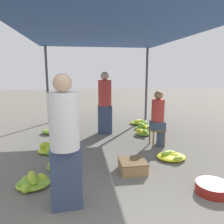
{
  "coord_description": "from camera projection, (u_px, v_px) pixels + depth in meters",
  "views": [
    {
      "loc": [
        -0.7,
        -1.71,
        1.78
      ],
      "look_at": [
        0.0,
        2.86,
        0.91
      ],
      "focal_mm": 35.0,
      "sensor_mm": 36.0,
      "label": 1
    }
  ],
  "objects": [
    {
      "name": "canopy_post_back_left",
      "position": [
        47.0,
        85.0,
        7.36
      ],
      "size": [
        0.08,
        0.08,
        2.59
      ],
      "primitive_type": "cylinder",
      "color": "#4C4C51",
      "rests_on": "ground"
    },
    {
      "name": "canopy_post_back_right",
      "position": [
        146.0,
        84.0,
        7.88
      ],
      "size": [
        0.08,
        0.08,
        2.59
      ],
      "primitive_type": "cylinder",
      "color": "#4C4C51",
      "rests_on": "ground"
    },
    {
      "name": "canopy_tarp",
      "position": [
        110.0,
        31.0,
        4.64
      ],
      "size": [
        3.87,
        6.04,
        0.04
      ],
      "primitive_type": "cube",
      "color": "#33569E",
      "rests_on": "canopy_post_front_left"
    },
    {
      "name": "vendor_foreground",
      "position": [
        65.0,
        141.0,
        2.74
      ],
      "size": [
        0.41,
        0.4,
        1.75
      ],
      "color": "#384766",
      "rests_on": "ground"
    },
    {
      "name": "stool",
      "position": [
        157.0,
        132.0,
        5.22
      ],
      "size": [
        0.34,
        0.34,
        0.43
      ],
      "color": "brown",
      "rests_on": "ground"
    },
    {
      "name": "vendor_seated",
      "position": [
        158.0,
        118.0,
        5.16
      ],
      "size": [
        0.39,
        0.39,
        1.33
      ],
      "color": "#384766",
      "rests_on": "ground"
    },
    {
      "name": "basin_black",
      "position": [
        213.0,
        188.0,
        3.23
      ],
      "size": [
        0.5,
        0.5,
        0.15
      ],
      "color": "maroon",
      "rests_on": "ground"
    },
    {
      "name": "banana_pile_left_0",
      "position": [
        32.0,
        182.0,
        3.4
      ],
      "size": [
        0.52,
        0.56,
        0.21
      ],
      "color": "#7FB735",
      "rests_on": "ground"
    },
    {
      "name": "banana_pile_left_1",
      "position": [
        59.0,
        163.0,
        4.01
      ],
      "size": [
        0.42,
        0.48,
        0.31
      ],
      "color": "#7AB536",
      "rests_on": "ground"
    },
    {
      "name": "banana_pile_left_2",
      "position": [
        50.0,
        149.0,
        4.83
      ],
      "size": [
        0.54,
        0.53,
        0.24
      ],
      "color": "#9EC330",
      "rests_on": "ground"
    },
    {
      "name": "banana_pile_left_3",
      "position": [
        52.0,
        131.0,
        6.3
      ],
      "size": [
        0.6,
        0.58,
        0.14
      ],
      "color": "#7DB636",
      "rests_on": "ground"
    },
    {
      "name": "banana_pile_right_0",
      "position": [
        171.0,
        156.0,
        4.47
      ],
      "size": [
        0.59,
        0.54,
        0.17
      ],
      "color": "#A2C52F",
      "rests_on": "ground"
    },
    {
      "name": "banana_pile_right_1",
      "position": [
        144.0,
        127.0,
        6.71
      ],
      "size": [
        0.5,
        0.49,
        0.22
      ],
      "color": "#81B835",
      "rests_on": "ground"
    },
    {
      "name": "banana_pile_right_2",
      "position": [
        140.0,
        122.0,
        7.35
      ],
      "size": [
        0.6,
        0.58,
        0.19
      ],
      "color": "#7DB636",
      "rests_on": "ground"
    },
    {
      "name": "banana_pile_right_3",
      "position": [
        143.0,
        132.0,
        6.12
      ],
      "size": [
        0.47,
        0.55,
        0.19
      ],
      "color": "#78B437",
      "rests_on": "ground"
    },
    {
      "name": "crate_near",
      "position": [
        133.0,
        166.0,
        3.91
      ],
      "size": [
        0.48,
        0.48,
        0.21
      ],
      "color": "#9E7A4C",
      "rests_on": "ground"
    },
    {
      "name": "shopper_walking_mid",
      "position": [
        105.0,
        102.0,
        6.15
      ],
      "size": [
        0.39,
        0.37,
        1.76
      ],
      "color": "#384766",
      "rests_on": "ground"
    }
  ]
}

